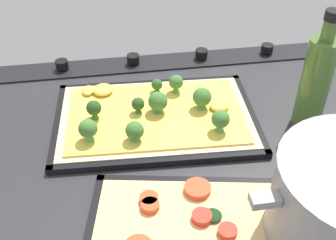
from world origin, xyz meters
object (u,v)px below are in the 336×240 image
veggie_pizza_back (189,235)px  oil_bottle (316,81)px  baking_tray_front (156,120)px  baking_tray_back (190,237)px  broccoli_pizza (155,114)px

veggie_pizza_back → oil_bottle: bearing=-140.2°
baking_tray_front → baking_tray_back: size_ratio=1.19×
broccoli_pizza → baking_tray_back: size_ratio=1.11×
broccoli_pizza → oil_bottle: bearing=170.4°
baking_tray_front → broccoli_pizza: size_ratio=1.07×
baking_tray_back → oil_bottle: oil_bottle is taller
broccoli_pizza → veggie_pizza_back: size_ratio=1.22×
baking_tray_back → veggie_pizza_back: veggie_pizza_back is taller
baking_tray_back → baking_tray_front: bearing=-87.2°
broccoli_pizza → veggie_pizza_back: bearing=92.5°
broccoli_pizza → oil_bottle: (-27.76, 4.68, 7.45)cm
baking_tray_front → baking_tray_back: same height
veggie_pizza_back → oil_bottle: 35.57cm
oil_bottle → baking_tray_back: bearing=39.9°
veggie_pizza_back → broccoli_pizza: bearing=-87.5°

